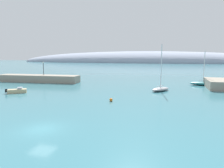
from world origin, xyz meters
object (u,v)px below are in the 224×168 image
at_px(sailboat_teal_near_shore, 203,83).
at_px(motorboat_sand_foreground, 17,91).
at_px(sailboat_grey_mid_mooring, 160,88).
at_px(harbor_lamp_post, 43,67).
at_px(mooring_buoy_orange, 111,100).

bearing_deg(sailboat_teal_near_shore, motorboat_sand_foreground, 41.31).
relative_size(sailboat_teal_near_shore, sailboat_grey_mid_mooring, 0.88).
bearing_deg(harbor_lamp_post, motorboat_sand_foreground, -73.16).
distance_m(motorboat_sand_foreground, mooring_buoy_orange, 22.16).
relative_size(motorboat_sand_foreground, mooring_buoy_orange, 6.88).
bearing_deg(mooring_buoy_orange, sailboat_teal_near_shore, 54.17).
height_order(sailboat_grey_mid_mooring, mooring_buoy_orange, sailboat_grey_mid_mooring).
xyz_separation_m(mooring_buoy_orange, harbor_lamp_post, (-27.33, 19.76, 4.37)).
distance_m(sailboat_grey_mid_mooring, mooring_buoy_orange, 15.63).
bearing_deg(mooring_buoy_orange, sailboat_grey_mid_mooring, 59.63).
height_order(sailboat_grey_mid_mooring, harbor_lamp_post, sailboat_grey_mid_mooring).
bearing_deg(motorboat_sand_foreground, mooring_buoy_orange, -41.51).
bearing_deg(sailboat_teal_near_shore, sailboat_grey_mid_mooring, 60.21).
height_order(motorboat_sand_foreground, harbor_lamp_post, harbor_lamp_post).
bearing_deg(sailboat_grey_mid_mooring, harbor_lamp_post, 113.03).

